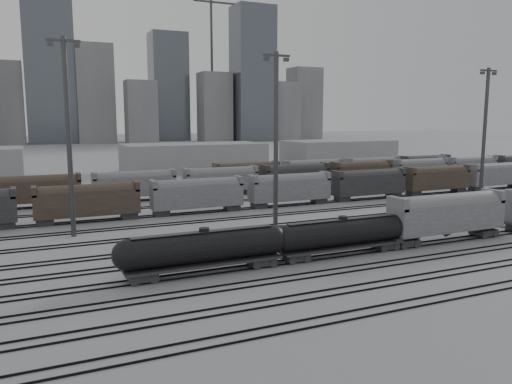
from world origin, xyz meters
name	(u,v)px	position (x,y,z in m)	size (l,w,h in m)	color
ground	(361,255)	(0.00, 0.00, 0.00)	(900.00, 900.00, 0.00)	#B1B2B6
tracks	(288,225)	(0.00, 17.50, 0.08)	(220.00, 71.50, 0.16)	black
tank_car_a	(205,248)	(-18.17, 1.00, 2.56)	(17.90, 2.98, 4.42)	#272629
tank_car_b	(343,234)	(-1.92, 1.00, 2.48)	(17.34, 2.89, 4.28)	#272629
hopper_car_a	(447,213)	(13.52, 1.00, 3.63)	(16.44, 3.27, 5.88)	#272629
light_mast_b	(68,133)	(-28.74, 23.07, 13.42)	(4.05, 0.65, 25.30)	#3B3B3E
light_mast_c	(276,138)	(-3.46, 14.74, 12.64)	(3.81, 0.61, 23.82)	#3B3B3E
light_mast_d	(484,132)	(40.90, 20.11, 12.76)	(3.85, 0.62, 24.06)	#3B3B3E
bg_string_near	(290,190)	(8.00, 32.00, 2.80)	(151.00, 3.00, 5.60)	gray
bg_string_mid	(296,177)	(18.00, 48.00, 2.80)	(151.00, 3.00, 5.60)	#272629
bg_string_far	(343,170)	(35.50, 56.00, 2.80)	(66.00, 3.00, 5.60)	#4D3E31
warehouse_mid	(194,157)	(10.00, 95.00, 4.00)	(40.00, 18.00, 8.00)	gray
warehouse_right	(338,152)	(60.00, 95.00, 4.00)	(35.00, 18.00, 8.00)	gray
skyline	(104,86)	(10.84, 280.00, 34.73)	(316.00, 22.40, 95.00)	gray
crane_left	(32,50)	(-28.74, 305.00, 57.39)	(42.00, 1.80, 100.00)	#3B3B3E
crane_right	(213,59)	(91.26, 305.00, 57.39)	(42.00, 1.80, 100.00)	#3B3B3E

